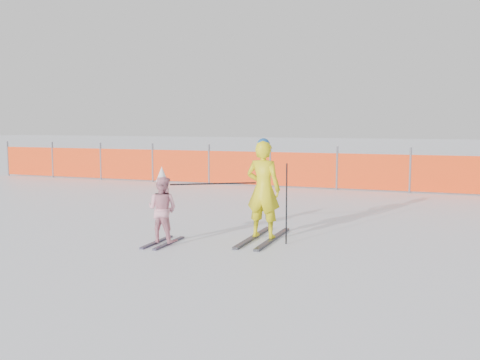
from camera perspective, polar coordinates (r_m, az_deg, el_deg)
name	(u,v)px	position (r m, az deg, el deg)	size (l,w,h in m)	color
ground	(229,248)	(8.30, -1.22, -7.23)	(120.00, 120.00, 0.00)	white
adult	(263,190)	(8.75, 2.50, -1.05)	(0.61, 1.72, 1.67)	black
child	(162,209)	(8.56, -8.28, -3.04)	(0.53, 0.95, 1.23)	black
ski_poles	(248,193)	(8.50, 0.88, -1.43)	(1.76, 0.75, 1.28)	black
safety_fence	(221,167)	(16.55, -2.04, 1.41)	(16.91, 0.06, 1.25)	#595960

